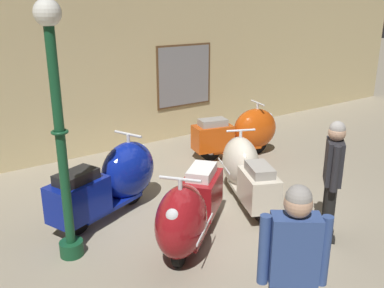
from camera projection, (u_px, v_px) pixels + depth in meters
The scene contains 9 objects.
ground_plane at pixel (229, 219), 5.95m from camera, with size 60.00×60.00×0.00m, color gray.
showroom_back_wall at pixel (110, 65), 8.26m from camera, with size 18.00×0.24×3.41m.
scooter_0 at pixel (114, 180), 5.99m from camera, with size 1.87×1.14×1.11m.
scooter_1 at pixel (188, 213), 5.09m from camera, with size 1.67×1.50×1.07m.
scooter_2 at pixel (245, 170), 6.42m from camera, with size 1.13×1.72×1.02m.
scooter_3 at pixel (242, 132), 8.24m from camera, with size 1.78×0.86×1.05m.
lamppost at pixel (59, 127), 4.60m from camera, with size 0.28×0.28×2.92m.
visitor_0 at pixel (293, 266), 3.30m from camera, with size 0.45×0.40×1.62m.
visitor_1 at pixel (332, 173), 5.19m from camera, with size 0.41×0.40×1.55m.
Camera 1 is at (-3.48, -4.05, 2.88)m, focal length 39.90 mm.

